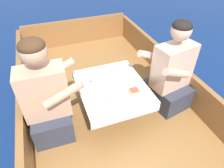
{
  "coord_description": "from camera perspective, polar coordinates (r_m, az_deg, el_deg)",
  "views": [
    {
      "loc": [
        -0.54,
        -1.37,
        1.91
      ],
      "look_at": [
        0.0,
        0.08,
        0.66
      ],
      "focal_mm": 32.0,
      "sensor_mm": 36.0,
      "label": 1
    }
  ],
  "objects": [
    {
      "name": "boat_deck",
      "position": [
        2.31,
        0.68,
        -11.32
      ],
      "size": [
        1.83,
        3.72,
        0.27
      ],
      "primitive_type": "cube",
      "color": "#9E6B38",
      "rests_on": "ground_plane"
    },
    {
      "name": "cockpit_table",
      "position": [
        2.03,
        0.0,
        -1.27
      ],
      "size": [
        0.66,
        0.77,
        0.37
      ],
      "color": "#B2B2B7",
      "rests_on": "boat_deck"
    },
    {
      "name": "bowl_port_near",
      "position": [
        2.02,
        -3.64,
        0.62
      ],
      "size": [
        0.15,
        0.15,
        0.04
      ],
      "color": "white",
      "rests_on": "cockpit_table"
    },
    {
      "name": "gunwale_port",
      "position": [
        2.03,
        -23.68,
        -11.39
      ],
      "size": [
        0.06,
        3.72,
        0.36
      ],
      "primitive_type": "cube",
      "color": "#936033",
      "rests_on": "boat_deck"
    },
    {
      "name": "coffee_cup_starboard",
      "position": [
        1.79,
        -0.18,
        -4.87
      ],
      "size": [
        0.1,
        0.08,
        0.06
      ],
      "color": "white",
      "rests_on": "cockpit_table"
    },
    {
      "name": "person_starboard",
      "position": [
        2.19,
        16.43,
        2.38
      ],
      "size": [
        0.57,
        0.52,
        0.98
      ],
      "rotation": [
        0.0,
        0.0,
        3.33
      ],
      "color": "#333847",
      "rests_on": "boat_deck"
    },
    {
      "name": "bow_coaming",
      "position": [
        3.55,
        -10.22,
        14.54
      ],
      "size": [
        1.71,
        0.06,
        0.42
      ],
      "primitive_type": "cube",
      "color": "#936033",
      "rests_on": "boat_deck"
    },
    {
      "name": "tin_can",
      "position": [
        2.22,
        2.02,
        4.9
      ],
      "size": [
        0.07,
        0.07,
        0.05
      ],
      "color": "silver",
      "rests_on": "cockpit_table"
    },
    {
      "name": "gunwale_starboard",
      "position": [
        2.46,
        20.36,
        -0.35
      ],
      "size": [
        0.06,
        3.72,
        0.36
      ],
      "primitive_type": "cube",
      "color": "#936033",
      "rests_on": "boat_deck"
    },
    {
      "name": "sandwich",
      "position": [
        1.9,
        6.37,
        -2.09
      ],
      "size": [
        0.09,
        0.09,
        0.05
      ],
      "rotation": [
        0.0,
        0.0,
        0.03
      ],
      "color": "#E0BC7F",
      "rests_on": "plate_sandwich"
    },
    {
      "name": "plate_sandwich",
      "position": [
        1.91,
        6.31,
        -2.71
      ],
      "size": [
        0.21,
        0.21,
        0.01
      ],
      "color": "white",
      "rests_on": "cockpit_table"
    },
    {
      "name": "person_port",
      "position": [
        1.88,
        -18.05,
        -4.28
      ],
      "size": [
        0.53,
        0.45,
        1.01
      ],
      "rotation": [
        0.0,
        0.0,
        -0.03
      ],
      "color": "#333847",
      "rests_on": "boat_deck"
    },
    {
      "name": "coffee_cup_port",
      "position": [
        1.88,
        -5.43,
        -2.56
      ],
      "size": [
        0.11,
        0.08,
        0.06
      ],
      "color": "white",
      "rests_on": "cockpit_table"
    },
    {
      "name": "bowl_starboard_near",
      "position": [
        1.93,
        -0.05,
        -1.36
      ],
      "size": [
        0.13,
        0.13,
        0.04
      ],
      "color": "white",
      "rests_on": "cockpit_table"
    },
    {
      "name": "ground_plane",
      "position": [
        2.41,
        0.66,
        -13.36
      ],
      "size": [
        60.0,
        60.0,
        0.0
      ],
      "primitive_type": "plane",
      "color": "navy"
    },
    {
      "name": "utensil_knife_port",
      "position": [
        1.93,
        10.43,
        -2.84
      ],
      "size": [
        0.11,
        0.14,
        0.0
      ],
      "rotation": [
        0.0,
        0.0,
        0.94
      ],
      "color": "silver",
      "rests_on": "cockpit_table"
    },
    {
      "name": "utensil_fork_port",
      "position": [
        2.04,
        -7.28,
        0.15
      ],
      "size": [
        0.17,
        0.07,
        0.0
      ],
      "rotation": [
        0.0,
        0.0,
        0.32
      ],
      "color": "silver",
      "rests_on": "cockpit_table"
    },
    {
      "name": "bowl_center_far",
      "position": [
        2.15,
        -6.34,
        3.23
      ],
      "size": [
        0.12,
        0.12,
        0.04
      ],
      "color": "white",
      "rests_on": "cockpit_table"
    },
    {
      "name": "utensil_fork_starboard",
      "position": [
        2.3,
        3.46,
        5.38
      ],
      "size": [
        0.17,
        0.07,
        0.0
      ],
      "rotation": [
        0.0,
        0.0,
        2.81
      ],
      "color": "silver",
      "rests_on": "cockpit_table"
    },
    {
      "name": "plate_bread",
      "position": [
        2.15,
        -0.26,
        2.87
      ],
      "size": [
        0.17,
        0.17,
        0.01
      ],
      "color": "white",
      "rests_on": "cockpit_table"
    },
    {
      "name": "utensil_spoon_center",
      "position": [
        2.11,
        5.28,
        1.9
      ],
      "size": [
        0.07,
        0.17,
        0.01
      ],
      "rotation": [
        0.0,
        0.0,
        1.29
      ],
      "color": "silver",
      "rests_on": "cockpit_table"
    },
    {
      "name": "utensil_knife_starboard",
      "position": [
        2.2,
        -4.22,
        3.56
      ],
      "size": [
        0.16,
        0.08,
        0.0
      ],
      "rotation": [
        0.0,
        0.0,
        2.74
      ],
      "color": "silver",
      "rests_on": "cockpit_table"
    },
    {
      "name": "utensil_spoon_port",
      "position": [
        2.21,
        -7.81,
        3.62
      ],
      "size": [
        0.16,
        0.07,
        0.01
      ],
      "rotation": [
        0.0,
        0.0,
        0.38
      ],
      "color": "silver",
      "rests_on": "cockpit_table"
    }
  ]
}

